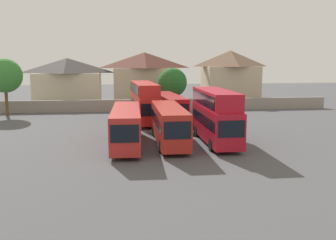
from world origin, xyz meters
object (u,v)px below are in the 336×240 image
(bus_2, at_px, (169,123))
(house_terrace_centre, at_px, (145,78))
(tree_behind_wall, at_px, (5,76))
(bus_1, at_px, (126,124))
(bus_4, at_px, (144,100))
(bus_5, at_px, (169,106))
(house_terrace_right, at_px, (230,76))
(tree_left_of_lot, at_px, (173,82))
(bus_3, at_px, (216,113))
(house_terrace_left, at_px, (68,81))

(bus_2, relative_size, house_terrace_centre, 1.00)
(bus_2, xyz_separation_m, tree_behind_wall, (-20.26, 20.07, 3.62))
(bus_1, bearing_deg, bus_4, 171.28)
(bus_1, relative_size, bus_5, 0.99)
(bus_5, bearing_deg, house_terrace_centre, -178.98)
(bus_1, bearing_deg, house_terrace_right, 151.96)
(bus_2, bearing_deg, bus_1, -84.30)
(bus_4, distance_m, house_terrace_centre, 20.11)
(bus_2, distance_m, tree_left_of_lot, 25.94)
(bus_1, height_order, bus_3, bus_3)
(bus_3, relative_size, house_terrace_centre, 0.90)
(bus_2, distance_m, house_terrace_right, 37.23)
(house_terrace_right, bearing_deg, tree_behind_wall, -159.21)
(house_terrace_centre, bearing_deg, tree_left_of_lot, -61.38)
(tree_left_of_lot, bearing_deg, house_terrace_right, 34.50)
(house_terrace_left, bearing_deg, bus_5, -51.80)
(tree_left_of_lot, bearing_deg, bus_5, -99.78)
(tree_behind_wall, bearing_deg, bus_2, -44.73)
(bus_2, bearing_deg, house_terrace_left, -156.90)
(bus_3, bearing_deg, bus_5, -168.21)
(bus_4, height_order, tree_behind_wall, tree_behind_wall)
(house_terrace_right, bearing_deg, bus_2, -114.85)
(bus_5, height_order, tree_left_of_lot, tree_left_of_lot)
(bus_3, xyz_separation_m, house_terrace_centre, (-4.59, 33.14, 1.84))
(bus_3, bearing_deg, house_terrace_left, -151.15)
(house_terrace_centre, height_order, tree_behind_wall, house_terrace_centre)
(house_terrace_right, bearing_deg, house_terrace_left, -177.01)
(bus_2, bearing_deg, tree_left_of_lot, 171.91)
(bus_4, height_order, house_terrace_left, house_terrace_left)
(tree_left_of_lot, bearing_deg, bus_4, -112.69)
(tree_behind_wall, bearing_deg, house_terrace_right, 20.79)
(bus_1, distance_m, tree_behind_wall, 26.39)
(tree_left_of_lot, bearing_deg, bus_2, -98.44)
(bus_5, bearing_deg, house_terrace_left, -146.01)
(bus_3, bearing_deg, tree_left_of_lot, -178.71)
(bus_5, xyz_separation_m, tree_behind_wall, (-21.88, 7.10, 3.67))
(bus_2, height_order, bus_5, bus_2)
(bus_2, xyz_separation_m, bus_3, (4.38, -0.24, 0.82))
(house_terrace_left, height_order, house_terrace_centre, house_terrace_centre)
(house_terrace_centre, bearing_deg, house_terrace_left, -176.86)
(tree_left_of_lot, distance_m, tree_behind_wall, 24.72)
(bus_2, height_order, house_terrace_right, house_terrace_right)
(bus_2, distance_m, bus_3, 4.46)
(bus_3, relative_size, bus_4, 0.87)
(house_terrace_centre, relative_size, house_terrace_right, 1.14)
(bus_1, xyz_separation_m, house_terrace_right, (19.58, 34.06, 2.88))
(bus_1, xyz_separation_m, tree_behind_wall, (-16.28, 20.44, 3.65))
(bus_2, distance_m, tree_behind_wall, 28.75)
(bus_4, distance_m, tree_behind_wall, 20.28)
(bus_4, xyz_separation_m, tree_behind_wall, (-18.76, 7.16, 2.82))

